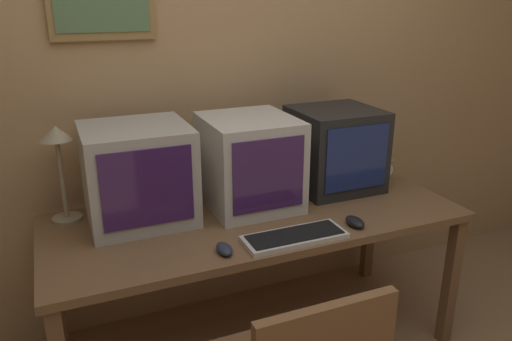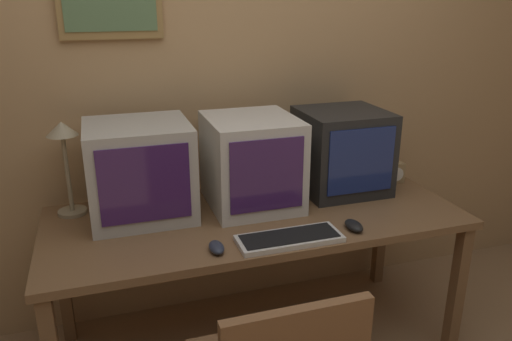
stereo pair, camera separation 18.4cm
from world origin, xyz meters
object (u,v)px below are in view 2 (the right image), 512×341
object	(u,v)px
monitor_left	(140,170)
desk_clock	(394,173)
monitor_right	(342,151)
mouse_far_corner	(216,247)
mouse_near_keyboard	(354,226)
keyboard_main	(289,238)
monitor_center	(252,162)
desk_lamp	(64,147)

from	to	relation	value
monitor_left	desk_clock	world-z (taller)	monitor_left
monitor_right	mouse_far_corner	size ratio (longest dim) A/B	3.94
monitor_left	monitor_right	size ratio (longest dim) A/B	1.09
monitor_right	mouse_near_keyboard	size ratio (longest dim) A/B	3.64
mouse_far_corner	keyboard_main	bearing A→B (deg)	-1.07
monitor_right	mouse_far_corner	distance (m)	0.92
mouse_near_keyboard	monitor_left	bearing A→B (deg)	152.19
monitor_center	desk_clock	size ratio (longest dim) A/B	4.23
monitor_right	mouse_far_corner	world-z (taller)	monitor_right
keyboard_main	mouse_far_corner	xyz separation A→B (m)	(-0.31, 0.01, 0.01)
monitor_left	monitor_center	bearing A→B (deg)	-4.27
monitor_right	mouse_near_keyboard	bearing A→B (deg)	-109.75
monitor_center	mouse_far_corner	xyz separation A→B (m)	(-0.28, -0.42, -0.20)
desk_clock	desk_lamp	xyz separation A→B (m)	(-1.65, 0.10, 0.27)
desk_clock	monitor_center	bearing A→B (deg)	-177.05
desk_clock	monitor_right	bearing A→B (deg)	-179.86
keyboard_main	desk_lamp	world-z (taller)	desk_lamp
desk_clock	desk_lamp	bearing A→B (deg)	176.39
mouse_near_keyboard	monitor_center	bearing A→B (deg)	129.21
monitor_right	keyboard_main	bearing A→B (deg)	-135.06
monitor_left	desk_lamp	xyz separation A→B (m)	(-0.31, 0.11, 0.11)
monitor_right	keyboard_main	world-z (taller)	monitor_right
monitor_center	mouse_far_corner	world-z (taller)	monitor_center
keyboard_main	mouse_near_keyboard	xyz separation A→B (m)	(0.30, 0.01, 0.01)
monitor_left	monitor_center	world-z (taller)	monitor_left
desk_clock	desk_lamp	distance (m)	1.67
keyboard_main	mouse_far_corner	bearing A→B (deg)	178.93
mouse_far_corner	desk_clock	bearing A→B (deg)	22.77
desk_lamp	monitor_right	bearing A→B (deg)	-4.52
desk_clock	monitor_left	bearing A→B (deg)	-179.84
monitor_left	desk_clock	bearing A→B (deg)	0.16
monitor_right	desk_lamp	distance (m)	1.33
monitor_right	mouse_near_keyboard	xyz separation A→B (m)	(-0.16, -0.45, -0.19)
keyboard_main	mouse_near_keyboard	bearing A→B (deg)	2.69
monitor_left	monitor_center	distance (m)	0.52
keyboard_main	desk_lamp	distance (m)	1.08
monitor_center	desk_clock	distance (m)	0.84
monitor_right	keyboard_main	size ratio (longest dim) A/B	0.96
mouse_far_corner	monitor_right	bearing A→B (deg)	30.72
keyboard_main	desk_lamp	xyz separation A→B (m)	(-0.86, 0.57, 0.31)
monitor_right	mouse_far_corner	xyz separation A→B (m)	(-0.77, -0.46, -0.19)
monitor_center	monitor_right	distance (m)	0.50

